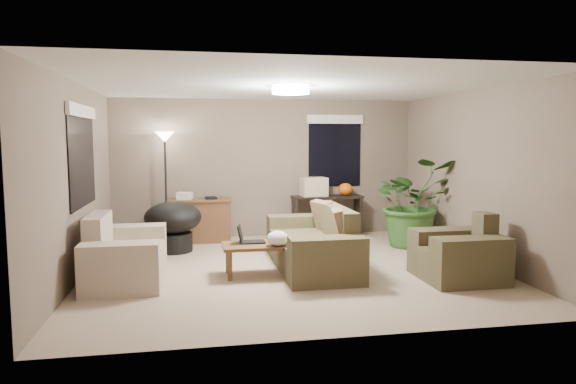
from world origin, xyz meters
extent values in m
plane|color=tan|center=(0.00, 0.00, 0.00)|extent=(5.50, 5.50, 0.00)
plane|color=white|center=(0.00, 0.00, 2.50)|extent=(5.50, 5.50, 0.00)
plane|color=#736555|center=(0.00, 2.50, 1.25)|extent=(5.50, 0.00, 5.50)
plane|color=#736555|center=(0.00, -2.50, 1.25)|extent=(5.50, 0.00, 5.50)
plane|color=#736555|center=(-2.75, 0.00, 1.25)|extent=(0.00, 5.00, 5.00)
plane|color=#736555|center=(2.75, 0.00, 1.25)|extent=(0.00, 5.00, 5.00)
cube|color=#47412A|center=(0.30, 0.05, 0.21)|extent=(0.95, 1.48, 0.42)
cube|color=brown|center=(0.66, 0.05, 0.64)|extent=(0.22, 1.48, 0.43)
cube|color=#4B442D|center=(0.30, -0.87, 0.30)|extent=(0.95, 0.36, 0.60)
cube|color=#49432C|center=(0.30, 0.97, 0.30)|extent=(0.95, 0.36, 0.60)
cube|color=#8C7251|center=(0.60, -0.40, 0.65)|extent=(0.31, 0.48, 0.47)
cube|color=#8C7251|center=(0.60, 0.50, 0.65)|extent=(0.36, 0.50, 0.47)
cube|color=beige|center=(-2.15, -0.16, 0.21)|extent=(0.90, 0.88, 0.42)
cube|color=beige|center=(-2.49, -0.16, 0.64)|extent=(0.22, 0.88, 0.43)
cube|color=beige|center=(-2.15, -0.78, 0.30)|extent=(0.90, 0.36, 0.60)
cube|color=beige|center=(-2.15, 0.46, 0.30)|extent=(0.90, 0.36, 0.60)
cube|color=brown|center=(2.01, -0.89, 0.21)|extent=(0.95, 0.28, 0.42)
cube|color=brown|center=(2.38, -0.89, 0.64)|extent=(0.22, 0.28, 0.43)
cube|color=#48422B|center=(2.01, -1.21, 0.30)|extent=(0.95, 0.36, 0.60)
cube|color=#4A442C|center=(2.01, -0.57, 0.30)|extent=(0.95, 0.36, 0.60)
cube|color=brown|center=(-0.44, -0.25, 0.40)|extent=(1.00, 0.55, 0.04)
cylinder|color=brown|center=(-0.86, -0.45, 0.19)|extent=(0.06, 0.06, 0.38)
cylinder|color=brown|center=(-0.02, -0.45, 0.19)|extent=(0.06, 0.06, 0.38)
cylinder|color=brown|center=(-0.86, -0.05, 0.19)|extent=(0.06, 0.06, 0.38)
cylinder|color=brown|center=(-0.02, -0.05, 0.19)|extent=(0.06, 0.06, 0.38)
cube|color=black|center=(-0.54, -0.15, 0.43)|extent=(0.33, 0.23, 0.02)
cube|color=black|center=(-0.70, -0.15, 0.55)|extent=(0.11, 0.24, 0.22)
ellipsoid|color=white|center=(-0.24, -0.40, 0.52)|extent=(0.30, 0.28, 0.19)
cube|color=brown|center=(-1.21, 2.14, 0.35)|extent=(1.05, 0.45, 0.71)
cube|color=brown|center=(-1.21, 2.14, 0.73)|extent=(1.10, 0.50, 0.04)
cube|color=silver|center=(-1.46, 2.14, 0.81)|extent=(0.29, 0.25, 0.12)
cube|color=black|center=(-1.01, 2.09, 0.77)|extent=(0.21, 0.24, 0.04)
cube|color=black|center=(1.10, 2.24, 0.73)|extent=(1.30, 0.40, 0.04)
cube|color=black|center=(0.50, 2.24, 0.35)|extent=(0.05, 0.38, 0.71)
cube|color=black|center=(1.70, 2.24, 0.35)|extent=(0.05, 0.38, 0.71)
cube|color=black|center=(1.10, 2.24, 0.15)|extent=(1.25, 0.36, 0.03)
ellipsoid|color=orange|center=(1.45, 2.24, 0.86)|extent=(0.33, 0.33, 0.23)
cube|color=beige|center=(0.85, 2.24, 0.92)|extent=(0.48, 0.37, 0.34)
cylinder|color=black|center=(-1.64, 1.42, 0.15)|extent=(0.60, 0.60, 0.30)
ellipsoid|color=black|center=(-1.64, 1.42, 0.55)|extent=(1.07, 1.07, 0.50)
cylinder|color=black|center=(-1.78, 2.18, 0.01)|extent=(0.28, 0.28, 0.02)
cylinder|color=black|center=(-1.78, 2.18, 0.90)|extent=(0.04, 0.04, 1.78)
cone|color=white|center=(-1.78, 2.18, 1.82)|extent=(0.32, 0.32, 0.18)
cylinder|color=white|center=(0.00, 0.00, 2.44)|extent=(0.50, 0.50, 0.10)
imported|color=#2D5923|center=(2.28, 1.13, 0.58)|extent=(1.33, 1.48, 1.15)
cube|color=tan|center=(2.37, 1.11, 0.01)|extent=(0.32, 0.32, 0.03)
cylinder|color=tan|center=(2.37, 1.11, 0.25)|extent=(0.12, 0.12, 0.44)
cube|color=tan|center=(2.37, 1.11, 0.48)|extent=(0.22, 0.22, 0.03)
cube|color=black|center=(-2.73, 0.30, 1.55)|extent=(0.01, 1.50, 1.30)
cube|color=white|center=(-2.71, 0.30, 2.15)|extent=(0.05, 1.56, 0.16)
cube|color=black|center=(1.30, 2.48, 1.55)|extent=(1.00, 0.01, 1.30)
cube|color=white|center=(1.30, 2.46, 2.15)|extent=(1.06, 0.05, 0.16)
camera|label=1|loc=(-1.27, -6.82, 1.80)|focal=32.00mm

